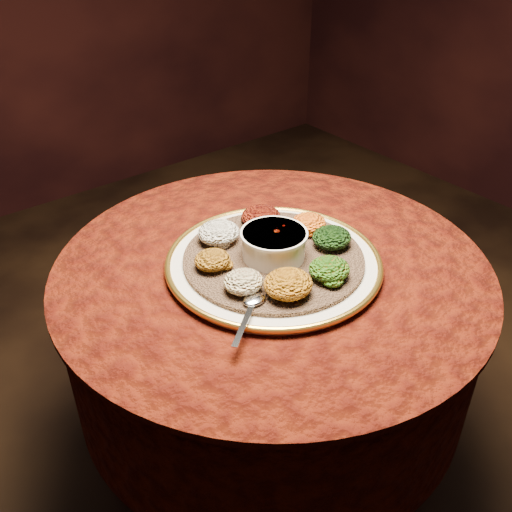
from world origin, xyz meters
TOP-DOWN VIEW (x-y plane):
  - table at (0.00, 0.00)m, footprint 0.96×0.96m
  - platter at (-0.01, -0.01)m, footprint 0.58×0.58m
  - injera at (-0.01, -0.01)m, footprint 0.39×0.39m
  - stew_bowl at (-0.01, -0.01)m, footprint 0.14×0.14m
  - spoon at (-0.15, -0.12)m, footprint 0.14×0.10m
  - portion_ayib at (-0.06, 0.11)m, footprint 0.09×0.09m
  - portion_kitfo at (0.06, 0.11)m, footprint 0.09×0.09m
  - portion_tikil at (0.12, 0.02)m, footprint 0.08×0.08m
  - portion_gomen at (0.12, -0.06)m, footprint 0.09×0.08m
  - portion_mixveg at (0.03, -0.14)m, footprint 0.09×0.08m
  - portion_kik at (-0.07, -0.13)m, footprint 0.10×0.09m
  - portion_timatim at (-0.13, -0.07)m, footprint 0.08×0.08m
  - portion_shiro at (-0.13, 0.03)m, footprint 0.08×0.07m

SIDE VIEW (x-z plane):
  - table at x=0.00m, z-range 0.19..0.92m
  - platter at x=-0.01m, z-range 0.73..0.76m
  - injera at x=-0.01m, z-range 0.75..0.76m
  - spoon at x=-0.15m, z-range 0.76..0.77m
  - portion_shiro at x=-0.13m, z-range 0.76..0.80m
  - portion_timatim at x=-0.13m, z-range 0.76..0.80m
  - portion_tikil at x=0.12m, z-range 0.76..0.80m
  - portion_mixveg at x=0.03m, z-range 0.76..0.80m
  - portion_gomen at x=0.12m, z-range 0.76..0.80m
  - portion_kitfo at x=0.06m, z-range 0.76..0.81m
  - portion_ayib at x=-0.06m, z-range 0.76..0.81m
  - portion_kik at x=-0.07m, z-range 0.76..0.81m
  - stew_bowl at x=-0.01m, z-range 0.77..0.83m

